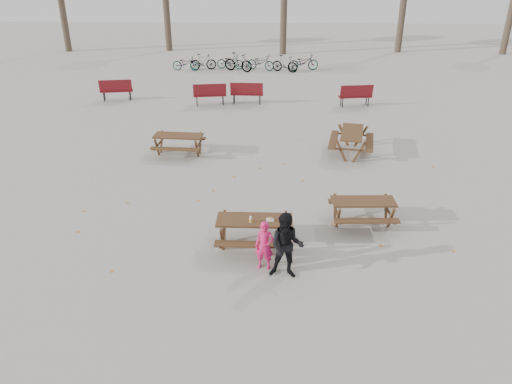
{
  "coord_description": "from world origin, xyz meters",
  "views": [
    {
      "loc": [
        0.4,
        -10.29,
        6.56
      ],
      "look_at": [
        0.0,
        1.0,
        1.0
      ],
      "focal_mm": 35.0,
      "sensor_mm": 36.0,
      "label": 1
    }
  ],
  "objects_px": {
    "main_picnic_table": "(255,226)",
    "adult": "(287,246)",
    "food_tray": "(270,220)",
    "picnic_table_north": "(179,145)",
    "picnic_table_far": "(351,143)",
    "soda_bottle": "(251,220)",
    "child": "(265,246)",
    "picnic_table_east": "(362,213)"
  },
  "relations": [
    {
      "from": "food_tray",
      "to": "picnic_table_far",
      "type": "xyz_separation_m",
      "value": [
        2.79,
        6.31,
        -0.39
      ]
    },
    {
      "from": "child",
      "to": "picnic_table_far",
      "type": "bearing_deg",
      "value": 78.18
    },
    {
      "from": "food_tray",
      "to": "picnic_table_north",
      "type": "height_order",
      "value": "food_tray"
    },
    {
      "from": "main_picnic_table",
      "to": "picnic_table_far",
      "type": "distance_m",
      "value": 7.01
    },
    {
      "from": "main_picnic_table",
      "to": "picnic_table_north",
      "type": "distance_m",
      "value": 6.59
    },
    {
      "from": "food_tray",
      "to": "adult",
      "type": "bearing_deg",
      "value": -71.41
    },
    {
      "from": "soda_bottle",
      "to": "picnic_table_north",
      "type": "bearing_deg",
      "value": 114.58
    },
    {
      "from": "adult",
      "to": "picnic_table_far",
      "type": "xyz_separation_m",
      "value": [
        2.42,
        7.42,
        -0.37
      ]
    },
    {
      "from": "main_picnic_table",
      "to": "adult",
      "type": "relative_size",
      "value": 1.16
    },
    {
      "from": "food_tray",
      "to": "picnic_table_north",
      "type": "bearing_deg",
      "value": 118.38
    },
    {
      "from": "food_tray",
      "to": "child",
      "type": "height_order",
      "value": "child"
    },
    {
      "from": "child",
      "to": "picnic_table_east",
      "type": "distance_m",
      "value": 3.26
    },
    {
      "from": "soda_bottle",
      "to": "picnic_table_far",
      "type": "xyz_separation_m",
      "value": [
        3.24,
        6.42,
        -0.45
      ]
    },
    {
      "from": "main_picnic_table",
      "to": "picnic_table_east",
      "type": "xyz_separation_m",
      "value": [
        2.77,
        1.2,
        -0.24
      ]
    },
    {
      "from": "main_picnic_table",
      "to": "picnic_table_far",
      "type": "xyz_separation_m",
      "value": [
        3.16,
        6.25,
        -0.18
      ]
    },
    {
      "from": "adult",
      "to": "soda_bottle",
      "type": "bearing_deg",
      "value": 134.78
    },
    {
      "from": "child",
      "to": "picnic_table_north",
      "type": "distance_m",
      "value": 7.47
    },
    {
      "from": "food_tray",
      "to": "soda_bottle",
      "type": "xyz_separation_m",
      "value": [
        -0.45,
        -0.1,
        0.05
      ]
    },
    {
      "from": "main_picnic_table",
      "to": "picnic_table_far",
      "type": "height_order",
      "value": "picnic_table_far"
    },
    {
      "from": "soda_bottle",
      "to": "adult",
      "type": "relative_size",
      "value": 0.11
    },
    {
      "from": "picnic_table_east",
      "to": "picnic_table_far",
      "type": "height_order",
      "value": "picnic_table_far"
    },
    {
      "from": "soda_bottle",
      "to": "food_tray",
      "type": "bearing_deg",
      "value": 12.64
    },
    {
      "from": "food_tray",
      "to": "picnic_table_far",
      "type": "bearing_deg",
      "value": 66.15
    },
    {
      "from": "soda_bottle",
      "to": "picnic_table_east",
      "type": "xyz_separation_m",
      "value": [
        2.85,
        1.37,
        -0.5
      ]
    },
    {
      "from": "main_picnic_table",
      "to": "adult",
      "type": "distance_m",
      "value": 1.39
    },
    {
      "from": "child",
      "to": "picnic_table_east",
      "type": "bearing_deg",
      "value": 49.74
    },
    {
      "from": "food_tray",
      "to": "picnic_table_east",
      "type": "xyz_separation_m",
      "value": [
        2.4,
        1.27,
        -0.44
      ]
    },
    {
      "from": "main_picnic_table",
      "to": "picnic_table_far",
      "type": "relative_size",
      "value": 0.96
    },
    {
      "from": "food_tray",
      "to": "soda_bottle",
      "type": "bearing_deg",
      "value": -167.36
    },
    {
      "from": "food_tray",
      "to": "picnic_table_north",
      "type": "xyz_separation_m",
      "value": [
        -3.24,
        5.99,
        -0.43
      ]
    },
    {
      "from": "food_tray",
      "to": "picnic_table_far",
      "type": "height_order",
      "value": "food_tray"
    },
    {
      "from": "child",
      "to": "adult",
      "type": "xyz_separation_m",
      "value": [
        0.48,
        -0.31,
        0.19
      ]
    },
    {
      "from": "child",
      "to": "picnic_table_east",
      "type": "height_order",
      "value": "child"
    },
    {
      "from": "soda_bottle",
      "to": "picnic_table_north",
      "type": "distance_m",
      "value": 6.72
    },
    {
      "from": "soda_bottle",
      "to": "main_picnic_table",
      "type": "bearing_deg",
      "value": 63.04
    },
    {
      "from": "main_picnic_table",
      "to": "picnic_table_east",
      "type": "relative_size",
      "value": 1.11
    },
    {
      "from": "main_picnic_table",
      "to": "soda_bottle",
      "type": "relative_size",
      "value": 10.59
    },
    {
      "from": "main_picnic_table",
      "to": "picnic_table_far",
      "type": "bearing_deg",
      "value": 63.2
    },
    {
      "from": "main_picnic_table",
      "to": "soda_bottle",
      "type": "height_order",
      "value": "soda_bottle"
    },
    {
      "from": "main_picnic_table",
      "to": "food_tray",
      "type": "bearing_deg",
      "value": -9.7
    },
    {
      "from": "soda_bottle",
      "to": "adult",
      "type": "height_order",
      "value": "adult"
    },
    {
      "from": "picnic_table_east",
      "to": "picnic_table_north",
      "type": "bearing_deg",
      "value": 137.43
    }
  ]
}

